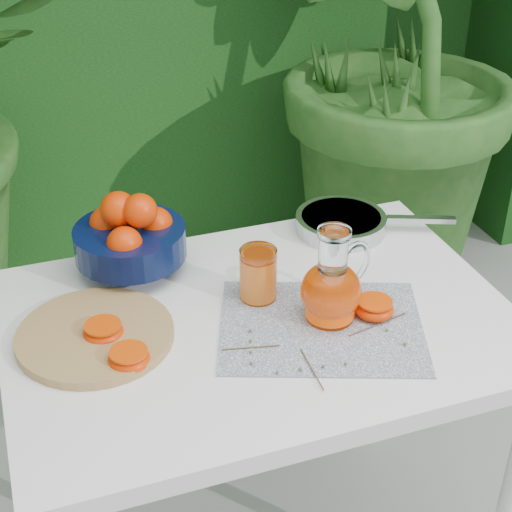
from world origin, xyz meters
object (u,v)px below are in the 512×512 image
object	(u,v)px
juice_pitcher	(332,288)
saute_pan	(342,222)
white_table	(259,349)
cutting_board	(95,335)
fruit_bowl	(130,235)

from	to	relation	value
juice_pitcher	saute_pan	xyz separation A→B (m)	(0.17, 0.31, -0.05)
white_table	cutting_board	bearing A→B (deg)	173.76
juice_pitcher	saute_pan	world-z (taller)	juice_pitcher
cutting_board	white_table	bearing A→B (deg)	-6.24
white_table	juice_pitcher	bearing A→B (deg)	-21.29
fruit_bowl	juice_pitcher	bearing A→B (deg)	-42.85
juice_pitcher	fruit_bowl	bearing A→B (deg)	137.15
saute_pan	fruit_bowl	bearing A→B (deg)	-179.41
fruit_bowl	juice_pitcher	world-z (taller)	juice_pitcher
cutting_board	saute_pan	size ratio (longest dim) A/B	0.77
cutting_board	fruit_bowl	size ratio (longest dim) A/B	0.98
fruit_bowl	juice_pitcher	distance (m)	0.45
cutting_board	juice_pitcher	bearing A→B (deg)	-10.81
cutting_board	saute_pan	distance (m)	0.66
fruit_bowl	juice_pitcher	size ratio (longest dim) A/B	1.55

